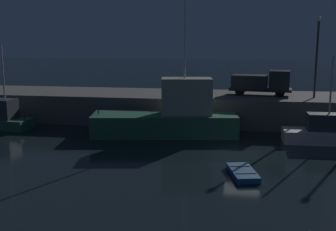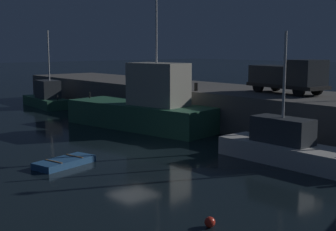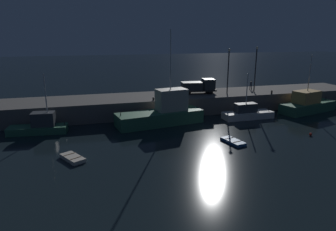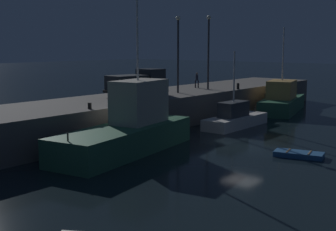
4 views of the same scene
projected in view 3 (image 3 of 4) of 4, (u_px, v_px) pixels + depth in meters
The scene contains 16 objects.
ground_plane at pixel (218, 132), 40.07m from camera, with size 320.00×320.00×0.00m, color black.
pier_quay at pixel (188, 102), 51.13m from camera, with size 62.18×8.15×2.79m.
fishing_trawler_red at pixel (163, 113), 43.30m from camera, with size 12.85×5.79×13.20m.
fishing_boat_blue at pixel (40, 126), 39.31m from camera, with size 7.50×3.06×7.72m.
fishing_boat_white at pixel (307, 104), 50.02m from camera, with size 10.91×5.91×9.37m.
fishing_trawler_green at pixel (247, 113), 46.25m from camera, with size 7.81×2.48×6.91m.
rowboat_white_mid at pixel (233, 141), 35.95m from camera, with size 2.07×3.42×0.38m.
dinghy_red_small at pixel (73, 158), 31.06m from camera, with size 2.72×3.40×0.43m.
mooring_buoy_near at pixel (311, 134), 38.44m from camera, with size 0.37×0.37×0.37m, color red.
lamp_post_west at pixel (228, 67), 50.43m from camera, with size 0.44×0.44×7.45m.
lamp_post_east at pixel (256, 66), 51.60m from camera, with size 0.44×0.44×7.74m.
utility_truck at pixel (199, 86), 50.95m from camera, with size 6.16×2.90×2.45m.
dockworker at pixel (251, 85), 54.28m from camera, with size 0.42×0.42×1.69m.
bollard_west at pixel (153, 99), 45.93m from camera, with size 0.28×0.28×0.47m, color black.
bollard_central at pixel (272, 92), 50.69m from camera, with size 0.28×0.28×0.64m, color black.
bollard_east at pixel (170, 97), 46.58m from camera, with size 0.28×0.28×0.61m, color black.
Camera 3 is at (-16.57, -34.98, 12.49)m, focal length 32.32 mm.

